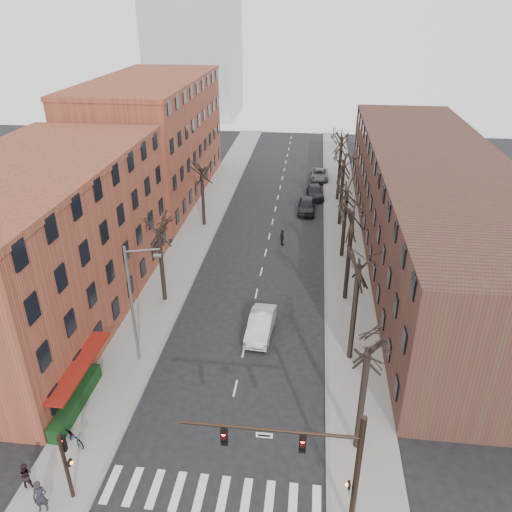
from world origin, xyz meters
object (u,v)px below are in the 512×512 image
(silver_sedan, at_px, (261,325))
(bicycle, at_px, (74,437))
(parked_car_near, at_px, (307,205))
(parked_car_mid, at_px, (315,192))
(pedestrian_a, at_px, (40,497))

(silver_sedan, bearing_deg, bicycle, -124.56)
(parked_car_near, relative_size, parked_car_mid, 1.00)
(parked_car_near, xyz_separation_m, bicycle, (-12.21, -37.15, -0.22))
(pedestrian_a, xyz_separation_m, bicycle, (-0.31, 4.20, -0.47))
(silver_sedan, distance_m, bicycle, 15.18)
(parked_car_near, distance_m, parked_car_mid, 5.31)
(silver_sedan, height_order, parked_car_mid, silver_sedan)
(silver_sedan, xyz_separation_m, parked_car_near, (2.80, 25.24, 0.03))
(silver_sedan, bearing_deg, parked_car_mid, 86.73)
(parked_car_near, height_order, parked_car_mid, parked_car_near)
(pedestrian_a, bearing_deg, bicycle, 78.09)
(silver_sedan, bearing_deg, pedestrian_a, -115.70)
(pedestrian_a, bearing_deg, parked_car_near, 57.79)
(silver_sedan, relative_size, pedestrian_a, 2.62)
(pedestrian_a, height_order, bicycle, pedestrian_a)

